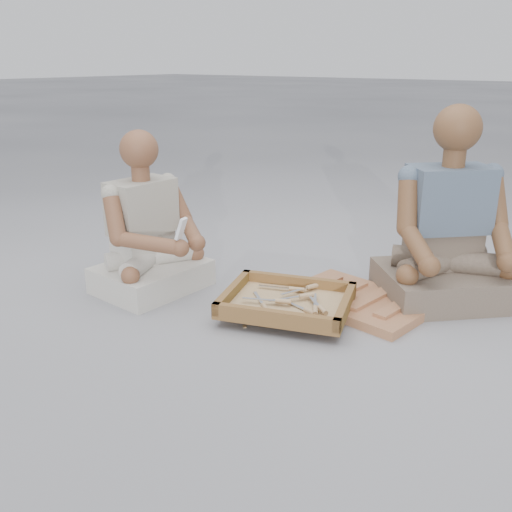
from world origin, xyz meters
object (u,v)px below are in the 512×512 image
Objects in this scene: carved_panel at (357,301)px; companion at (448,238)px; tool_tray at (287,302)px; craftsman at (149,238)px.

carved_panel is 0.70× the size of companion.
tool_tray is at bearing -123.69° from carved_panel.
companion reaches higher than craftsman.
tool_tray is (-0.20, -0.30, 0.05)m from carved_panel.
companion is at bearing 48.00° from carved_panel.
tool_tray is at bearing 6.96° from companion.
tool_tray reaches higher than carved_panel.
tool_tray is 0.73× the size of companion.
craftsman is (-0.73, -0.14, 0.20)m from tool_tray.
craftsman is at bearing -13.00° from companion.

